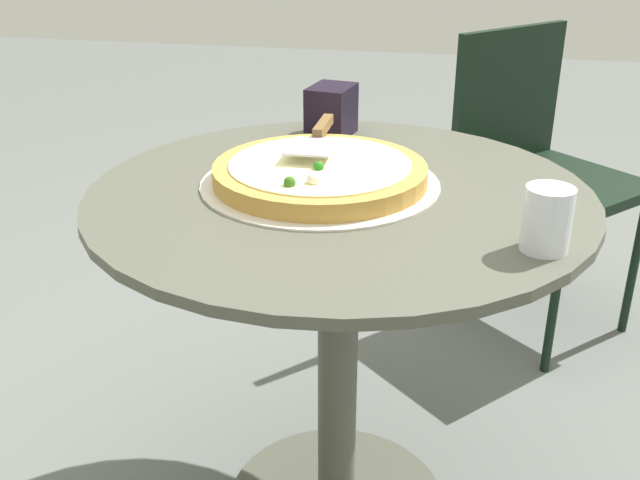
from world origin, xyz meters
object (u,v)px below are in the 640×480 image
object	(u,v)px
patio_table	(338,289)
drinking_cup	(547,219)
pizza_server	(318,136)
napkin_dispenser	(331,111)
pizza_on_tray	(320,174)
patio_chair_near	(535,158)

from	to	relation	value
patio_table	drinking_cup	bearing A→B (deg)	151.58
patio_table	pizza_server	world-z (taller)	pizza_server
patio_table	napkin_dispenser	xyz separation A→B (m)	(0.07, -0.30, 0.24)
patio_table	pizza_on_tray	bearing A→B (deg)	-24.72
patio_table	pizza_server	size ratio (longest dim) A/B	4.04
pizza_on_tray	pizza_server	xyz separation A→B (m)	(0.02, -0.08, 0.04)
napkin_dispenser	patio_chair_near	size ratio (longest dim) A/B	0.13
pizza_server	napkin_dispenser	size ratio (longest dim) A/B	2.00
napkin_dispenser	patio_chair_near	xyz separation A→B (m)	(-0.46, -0.58, -0.26)
patio_chair_near	drinking_cup	bearing A→B (deg)	86.47
patio_table	patio_chair_near	distance (m)	0.97
patio_table	napkin_dispenser	size ratio (longest dim) A/B	8.09
napkin_dispenser	drinking_cup	bearing A→B (deg)	-130.87
pizza_server	drinking_cup	bearing A→B (deg)	144.26
drinking_cup	napkin_dispenser	xyz separation A→B (m)	(0.40, -0.48, 0.01)
patio_table	drinking_cup	world-z (taller)	drinking_cup
drinking_cup	pizza_on_tray	bearing A→B (deg)	-28.05
patio_chair_near	napkin_dispenser	bearing A→B (deg)	51.67
pizza_server	napkin_dispenser	distance (m)	0.21
napkin_dispenser	patio_chair_near	bearing A→B (deg)	-28.81
patio_table	pizza_on_tray	xyz separation A→B (m)	(0.04, -0.02, 0.21)
patio_table	pizza_server	xyz separation A→B (m)	(0.06, -0.10, 0.25)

